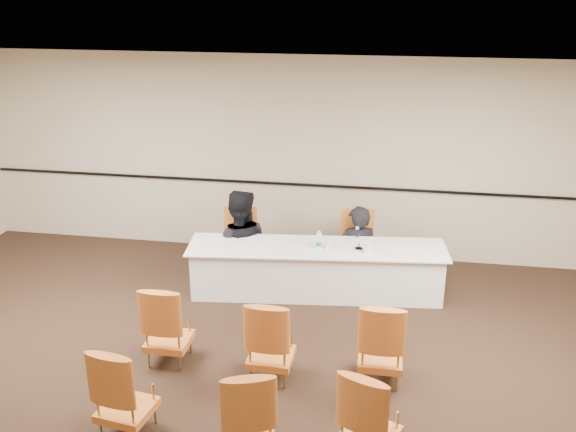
% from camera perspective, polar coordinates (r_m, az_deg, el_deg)
% --- Properties ---
extents(floor, '(10.00, 10.00, 0.00)m').
position_cam_1_polar(floor, '(6.64, -4.35, -16.96)').
color(floor, black).
rests_on(floor, ground).
extents(ceiling, '(10.00, 10.00, 0.00)m').
position_cam_1_polar(ceiling, '(5.36, -5.22, 9.33)').
color(ceiling, white).
rests_on(ceiling, ground).
extents(wall_back, '(10.00, 0.04, 3.00)m').
position_cam_1_polar(wall_back, '(9.53, 1.13, 5.19)').
color(wall_back, beige).
rests_on(wall_back, ground).
extents(wall_rail, '(9.80, 0.04, 0.03)m').
position_cam_1_polar(wall_rail, '(9.61, 1.07, 2.83)').
color(wall_rail, black).
rests_on(wall_rail, wall_back).
extents(panel_table, '(3.47, 1.15, 0.68)m').
position_cam_1_polar(panel_table, '(8.61, 2.54, -4.83)').
color(panel_table, white).
rests_on(panel_table, ground).
extents(panelist_main, '(0.67, 0.54, 1.60)m').
position_cam_1_polar(panelist_main, '(9.12, 6.12, -3.85)').
color(panelist_main, black).
rests_on(panelist_main, ground).
extents(panelist_main_chair, '(0.55, 0.55, 0.95)m').
position_cam_1_polar(panelist_main_chair, '(9.04, 6.17, -2.71)').
color(panelist_main_chair, '#A3551D').
rests_on(panelist_main_chair, ground).
extents(panelist_second, '(0.99, 0.82, 1.84)m').
position_cam_1_polar(panelist_second, '(9.16, -4.34, -3.17)').
color(panelist_second, black).
rests_on(panelist_second, ground).
extents(panelist_second_chair, '(0.55, 0.55, 0.95)m').
position_cam_1_polar(panelist_second_chair, '(9.11, -4.36, -2.46)').
color(panelist_second_chair, '#A3551D').
rests_on(panelist_second_chair, ground).
extents(papers, '(0.31, 0.23, 0.00)m').
position_cam_1_polar(papers, '(8.42, 6.27, -2.99)').
color(papers, silver).
rests_on(papers, panel_table).
extents(microphone, '(0.14, 0.21, 0.27)m').
position_cam_1_polar(microphone, '(8.39, 6.34, -2.10)').
color(microphone, black).
rests_on(microphone, panel_table).
extents(water_bottle, '(0.08, 0.08, 0.25)m').
position_cam_1_polar(water_bottle, '(8.37, 2.77, -2.11)').
color(water_bottle, teal).
rests_on(water_bottle, panel_table).
extents(drinking_glass, '(0.09, 0.09, 0.10)m').
position_cam_1_polar(drinking_glass, '(8.41, 3.53, -2.59)').
color(drinking_glass, white).
rests_on(drinking_glass, panel_table).
extents(coffee_cup, '(0.11, 0.11, 0.14)m').
position_cam_1_polar(coffee_cup, '(8.30, 7.08, -2.87)').
color(coffee_cup, white).
rests_on(coffee_cup, panel_table).
extents(aud_chair_front_left, '(0.50, 0.50, 0.95)m').
position_cam_1_polar(aud_chair_front_left, '(7.23, -10.63, -9.32)').
color(aud_chair_front_left, '#A3551D').
rests_on(aud_chair_front_left, ground).
extents(aud_chair_front_mid, '(0.51, 0.51, 0.95)m').
position_cam_1_polar(aud_chair_front_mid, '(6.83, -1.53, -10.84)').
color(aud_chair_front_mid, '#A3551D').
rests_on(aud_chair_front_mid, ground).
extents(aud_chair_front_right, '(0.51, 0.51, 0.95)m').
position_cam_1_polar(aud_chair_front_right, '(6.87, 8.28, -10.91)').
color(aud_chair_front_right, '#A3551D').
rests_on(aud_chair_front_right, ground).
extents(aud_chair_back_left, '(0.57, 0.57, 0.95)m').
position_cam_1_polar(aud_chair_back_left, '(6.29, -14.28, -14.68)').
color(aud_chair_back_left, '#A3551D').
rests_on(aud_chair_back_left, ground).
extents(aud_chair_back_mid, '(0.63, 0.63, 0.95)m').
position_cam_1_polar(aud_chair_back_mid, '(5.86, -3.65, -16.94)').
color(aud_chair_back_mid, '#A3551D').
rests_on(aud_chair_back_mid, ground).
extents(aud_chair_back_right, '(0.65, 0.65, 0.95)m').
position_cam_1_polar(aud_chair_back_right, '(5.86, 7.36, -17.06)').
color(aud_chair_back_right, '#A3551D').
rests_on(aud_chair_back_right, ground).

